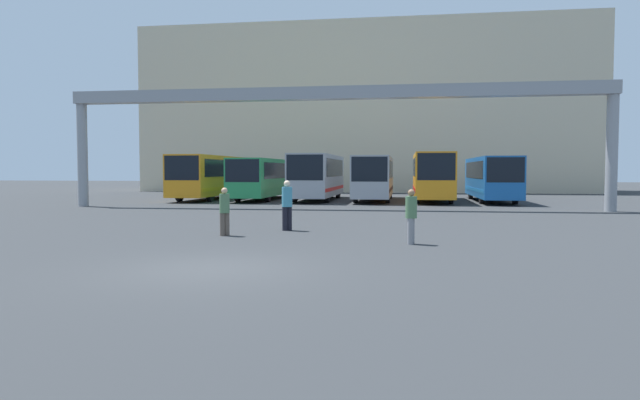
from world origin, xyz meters
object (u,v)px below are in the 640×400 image
(bus_slot_3, at_px, (374,175))
(bus_slot_5, at_px, (491,176))
(bus_slot_1, at_px, (264,176))
(pedestrian_mid_right, at_px, (225,210))
(bus_slot_2, at_px, (318,174))
(bus_slot_4, at_px, (432,174))
(pedestrian_far_center, at_px, (411,215))
(pedestrian_mid_left, at_px, (287,204))
(bus_slot_0, at_px, (209,174))

(bus_slot_3, xyz_separation_m, bus_slot_5, (8.18, 0.13, -0.04))
(bus_slot_5, bearing_deg, bus_slot_1, 179.51)
(bus_slot_5, xyz_separation_m, pedestrian_mid_right, (-11.89, -23.09, -0.92))
(bus_slot_2, height_order, bus_slot_3, bus_slot_2)
(bus_slot_1, xyz_separation_m, bus_slot_3, (8.18, -0.27, 0.07))
(bus_slot_4, relative_size, pedestrian_far_center, 6.77)
(pedestrian_mid_left, bearing_deg, bus_slot_5, -153.66)
(bus_slot_2, distance_m, bus_slot_3, 4.09)
(bus_slot_5, relative_size, pedestrian_far_center, 7.07)
(bus_slot_1, height_order, pedestrian_mid_right, bus_slot_1)
(bus_slot_0, distance_m, bus_slot_1, 4.13)
(bus_slot_0, height_order, bus_slot_5, bus_slot_0)
(bus_slot_2, distance_m, bus_slot_4, 8.18)
(bus_slot_4, distance_m, pedestrian_mid_left, 21.82)
(bus_slot_5, bearing_deg, bus_slot_0, -178.84)
(bus_slot_2, height_order, pedestrian_far_center, bus_slot_2)
(pedestrian_far_center, bearing_deg, bus_slot_2, -151.48)
(bus_slot_3, height_order, bus_slot_5, bus_slot_3)
(bus_slot_5, relative_size, pedestrian_mid_left, 6.33)
(bus_slot_4, distance_m, pedestrian_far_center, 24.23)
(bus_slot_1, bearing_deg, bus_slot_2, -4.20)
(bus_slot_3, relative_size, pedestrian_mid_right, 6.98)
(bus_slot_0, height_order, bus_slot_1, bus_slot_0)
(pedestrian_mid_left, height_order, pedestrian_far_center, pedestrian_mid_left)
(bus_slot_1, height_order, bus_slot_2, bus_slot_2)
(bus_slot_4, height_order, bus_slot_5, bus_slot_4)
(bus_slot_2, bearing_deg, bus_slot_1, 175.80)
(bus_slot_3, bearing_deg, bus_slot_0, -178.70)
(bus_slot_0, height_order, bus_slot_2, bus_slot_2)
(pedestrian_far_center, bearing_deg, bus_slot_0, -135.00)
(bus_slot_4, height_order, pedestrian_mid_right, bus_slot_4)
(pedestrian_far_center, relative_size, pedestrian_mid_right, 1.01)
(bus_slot_1, relative_size, bus_slot_5, 1.02)
(bus_slot_5, relative_size, pedestrian_mid_right, 7.14)
(bus_slot_1, height_order, pedestrian_far_center, bus_slot_1)
(bus_slot_1, distance_m, bus_slot_4, 12.28)
(pedestrian_mid_right, bearing_deg, bus_slot_2, 54.56)
(bus_slot_0, bearing_deg, bus_slot_2, 1.78)
(bus_slot_2, relative_size, pedestrian_mid_right, 6.94)
(bus_slot_5, xyz_separation_m, pedestrian_far_center, (-5.80, -24.38, -0.91))
(bus_slot_2, bearing_deg, pedestrian_mid_right, -89.05)
(bus_slot_0, distance_m, pedestrian_mid_right, 24.26)
(bus_slot_0, xyz_separation_m, bus_slot_2, (8.18, 0.25, 0.02))
(bus_slot_3, distance_m, bus_slot_4, 4.10)
(bus_slot_1, relative_size, pedestrian_mid_right, 7.32)
(bus_slot_1, xyz_separation_m, bus_slot_2, (4.09, -0.30, 0.16))
(bus_slot_2, height_order, pedestrian_mid_right, bus_slot_2)
(bus_slot_0, height_order, pedestrian_mid_left, bus_slot_0)
(pedestrian_mid_right, bearing_deg, bus_slot_1, 64.51)
(bus_slot_1, distance_m, bus_slot_5, 16.37)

